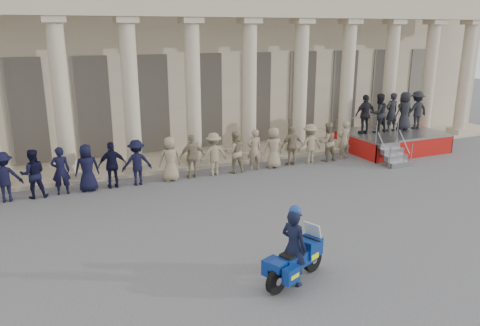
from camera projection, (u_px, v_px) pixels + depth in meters
name	position (u px, v px, depth m)	size (l,w,h in m)	color
ground	(240.00, 246.00, 13.00)	(90.00, 90.00, 0.00)	#4D4D50
building	(130.00, 55.00, 24.76)	(40.00, 12.50, 9.00)	tan
officer_rank	(94.00, 167.00, 17.32)	(23.15, 0.67, 1.78)	black
reviewing_stand	(394.00, 119.00, 23.01)	(4.62, 4.34, 2.83)	gray
motorcycle	(296.00, 260.00, 11.06)	(1.93, 1.21, 1.31)	black
rider	(294.00, 246.00, 10.86)	(0.68, 0.81, 1.97)	black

